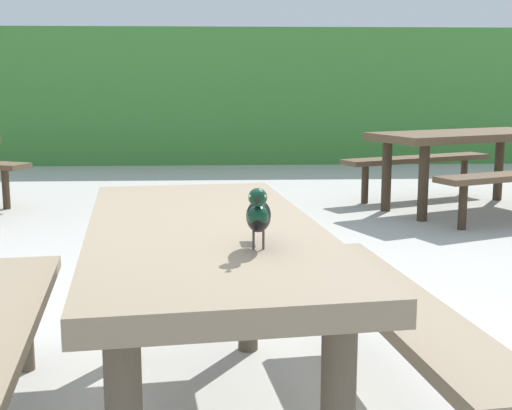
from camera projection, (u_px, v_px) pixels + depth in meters
The scene contains 5 objects.
ground_plane at pixel (160, 401), 2.68m from camera, with size 60.00×60.00×0.00m, color #B7B5AD.
hedge_wall at pixel (206, 96), 10.69m from camera, with size 28.00×1.48×1.96m, color #428438.
picnic_table_foreground at pixel (204, 277), 2.37m from camera, with size 1.88×1.91×0.74m.
bird_grackle at pixel (258, 214), 1.96m from camera, with size 0.08×0.29×0.18m.
picnic_table_mid_right at pixel (465, 152), 6.55m from camera, with size 2.23×2.22×0.74m.
Camera 1 is at (0.25, -2.52, 1.21)m, focal length 48.91 mm.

